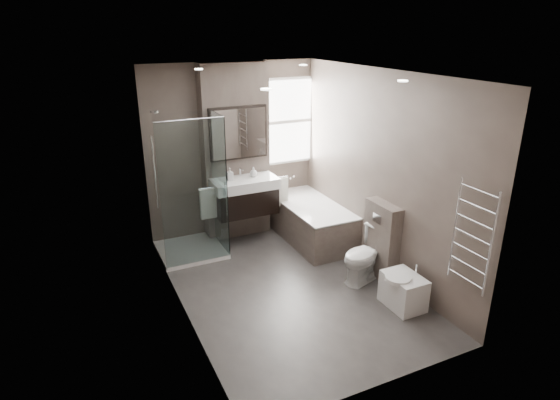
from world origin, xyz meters
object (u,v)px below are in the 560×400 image
bathtub (311,220)px  bidet (403,290)px  toilet (366,255)px  vanity (245,196)px

bathtub → bidet: size_ratio=3.13×
toilet → bidet: size_ratio=1.37×
vanity → bidet: 2.64m
bidet → toilet: bearing=93.7°
toilet → vanity: bearing=-167.7°
vanity → toilet: 1.99m
toilet → bathtub: bearing=164.3°
bidet → vanity: bearing=113.0°
vanity → bidet: bearing=-67.0°
vanity → bathtub: vanity is taller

